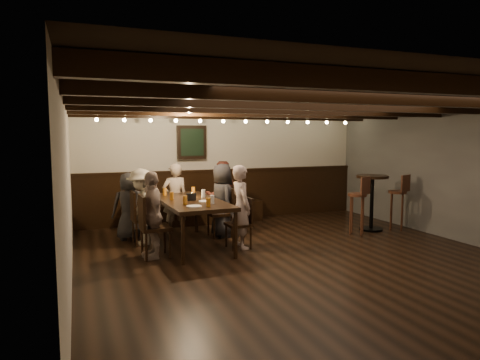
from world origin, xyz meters
name	(u,v)px	position (x,y,z in m)	size (l,w,h in m)	color
room	(233,178)	(-0.29, 2.21, 1.07)	(7.00, 7.00, 7.00)	black
dining_table	(190,204)	(-1.34, 1.44, 0.74)	(1.04, 2.17, 0.80)	black
chair_left_near	(144,228)	(-2.08, 1.87, 0.29)	(0.44, 0.44, 0.94)	black
chair_left_far	(154,238)	(-2.05, 0.97, 0.30)	(0.47, 0.47, 0.99)	black
chair_right_near	(221,222)	(-0.64, 1.92, 0.28)	(0.43, 0.43, 0.92)	black
chair_right_far	(239,233)	(-0.61, 1.02, 0.26)	(0.40, 0.40, 0.86)	black
person_bench_left	(129,206)	(-2.27, 2.31, 0.62)	(0.60, 0.39, 1.23)	#252527
person_bench_centre	(175,198)	(-1.38, 2.49, 0.68)	(0.50, 0.33, 1.37)	gray
person_bench_right	(221,196)	(-0.47, 2.37, 0.70)	(0.68, 0.53, 1.39)	brown
person_left_near	(141,207)	(-2.11, 1.87, 0.66)	(0.86, 0.49, 1.33)	#A9A38F
person_left_far	(152,215)	(-2.08, 0.97, 0.68)	(0.79, 0.33, 1.35)	gray
person_right_near	(222,200)	(-0.61, 1.92, 0.69)	(0.67, 0.44, 1.38)	#262527
person_right_far	(241,207)	(-0.58, 1.02, 0.70)	(0.51, 0.34, 1.41)	#A6928D
pint_a	(165,192)	(-1.65, 2.13, 0.87)	(0.07, 0.07, 0.14)	#BF7219
pint_b	(193,191)	(-1.12, 2.10, 0.87)	(0.07, 0.07, 0.14)	#BF7219
pint_c	(172,196)	(-1.65, 1.53, 0.87)	(0.07, 0.07, 0.14)	#BF7219
pint_d	(203,193)	(-1.05, 1.65, 0.87)	(0.07, 0.07, 0.14)	silver
pint_e	(185,200)	(-1.55, 0.98, 0.87)	(0.07, 0.07, 0.14)	#BF7219
pint_f	(212,200)	(-1.12, 0.90, 0.87)	(0.07, 0.07, 0.14)	silver
pint_g	(208,202)	(-1.26, 0.64, 0.87)	(0.07, 0.07, 0.14)	#BF7219
plate_near	(194,206)	(-1.47, 0.74, 0.81)	(0.24, 0.24, 0.01)	white
plate_far	(206,201)	(-1.15, 1.15, 0.81)	(0.24, 0.24, 0.01)	white
condiment_caddy	(191,197)	(-1.34, 1.39, 0.86)	(0.15, 0.10, 0.12)	black
candle	(192,196)	(-1.23, 1.75, 0.83)	(0.05, 0.05, 0.05)	beige
high_top_table	(372,194)	(2.35, 1.33, 0.73)	(0.62, 0.62, 1.11)	black
bar_stool_left	(357,213)	(1.85, 1.13, 0.42)	(0.39, 0.40, 1.12)	#3D2013
bar_stool_right	(397,209)	(2.85, 1.18, 0.42)	(0.39, 0.40, 1.12)	#3D2013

